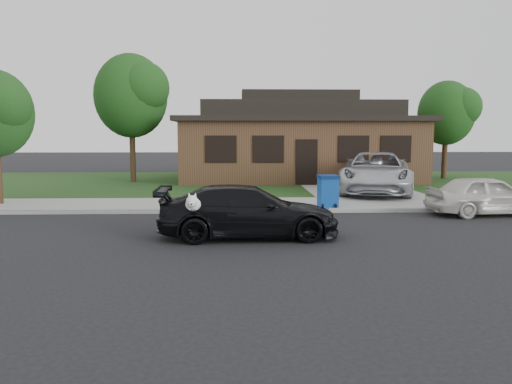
{
  "coord_description": "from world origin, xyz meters",
  "views": [
    {
      "loc": [
        0.85,
        -12.26,
        2.49
      ],
      "look_at": [
        1.26,
        -0.18,
        1.1
      ],
      "focal_mm": 35.0,
      "sensor_mm": 36.0,
      "label": 1
    }
  ],
  "objects_px": {
    "minivan": "(376,172)",
    "white_compact": "(487,195)",
    "recycling_bin": "(328,191)",
    "sedan": "(248,211)"
  },
  "relations": [
    {
      "from": "white_compact",
      "to": "recycling_bin",
      "type": "height_order",
      "value": "white_compact"
    },
    {
      "from": "sedan",
      "to": "white_compact",
      "type": "distance_m",
      "value": 8.12
    },
    {
      "from": "recycling_bin",
      "to": "minivan",
      "type": "bearing_deg",
      "value": 50.89
    },
    {
      "from": "minivan",
      "to": "recycling_bin",
      "type": "xyz_separation_m",
      "value": [
        -2.67,
        -3.97,
        -0.31
      ]
    },
    {
      "from": "minivan",
      "to": "white_compact",
      "type": "distance_m",
      "value": 5.47
    },
    {
      "from": "white_compact",
      "to": "sedan",
      "type": "bearing_deg",
      "value": 108.46
    },
    {
      "from": "sedan",
      "to": "minivan",
      "type": "bearing_deg",
      "value": -35.08
    },
    {
      "from": "minivan",
      "to": "white_compact",
      "type": "xyz_separation_m",
      "value": [
        2.11,
        -5.04,
        -0.34
      ]
    },
    {
      "from": "sedan",
      "to": "recycling_bin",
      "type": "relative_size",
      "value": 4.19
    },
    {
      "from": "minivan",
      "to": "white_compact",
      "type": "height_order",
      "value": "minivan"
    }
  ]
}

